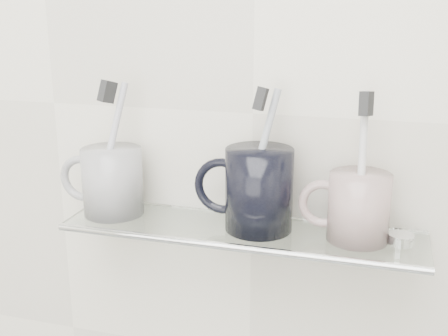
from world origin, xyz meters
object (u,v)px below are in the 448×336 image
(mug_left, at_px, (113,181))
(mug_center, at_px, (259,190))
(shelf_glass, at_px, (241,231))
(mug_right, at_px, (359,207))

(mug_left, bearing_deg, mug_center, -19.20)
(shelf_glass, distance_m, mug_right, 0.16)
(mug_left, height_order, mug_right, mug_left)
(mug_left, relative_size, mug_center, 0.87)
(mug_center, relative_size, mug_right, 1.26)
(mug_center, bearing_deg, shelf_glass, 174.23)
(mug_left, xyz_separation_m, mug_right, (0.35, 0.00, -0.00))
(mug_right, bearing_deg, mug_left, 167.23)
(shelf_glass, xyz_separation_m, mug_right, (0.16, 0.00, 0.05))
(mug_left, height_order, mug_center, mug_center)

